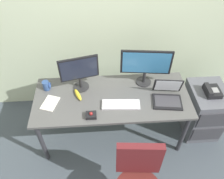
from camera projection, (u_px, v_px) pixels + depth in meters
The scene contains 13 objects.
ground_plane at pixel (112, 133), 3.06m from camera, with size 8.00×8.00×0.00m, color #414B53.
back_wall at pixel (108, 10), 2.55m from camera, with size 6.00×0.10×2.80m, color beige.
desk at pixel (112, 101), 2.60m from camera, with size 1.74×0.72×0.72m.
file_cabinet at pixel (203, 111), 2.89m from camera, with size 0.42×0.53×0.69m.
desk_phone at pixel (212, 91), 2.61m from camera, with size 0.17×0.20×0.09m.
monitor_main at pixel (146, 64), 2.52m from camera, with size 0.56×0.18×0.45m.
monitor_side at pixel (79, 71), 2.48m from camera, with size 0.43×0.18×0.43m.
keyboard at pixel (121, 104), 2.45m from camera, with size 0.42×0.16×0.03m.
laptop at pixel (167, 96), 2.49m from camera, with size 0.34×0.32×0.23m.
trackball_mouse at pixel (91, 115), 2.34m from camera, with size 0.11×0.09×0.07m.
coffee_mug at pixel (46, 85), 2.59m from camera, with size 0.09×0.08×0.11m.
paper_notepad at pixel (50, 103), 2.47m from camera, with size 0.15×0.21×0.01m, color white.
banana at pixel (78, 95), 2.54m from camera, with size 0.19×0.04×0.04m, color yellow.
Camera 1 is at (-0.12, -1.71, 2.60)m, focal length 36.46 mm.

